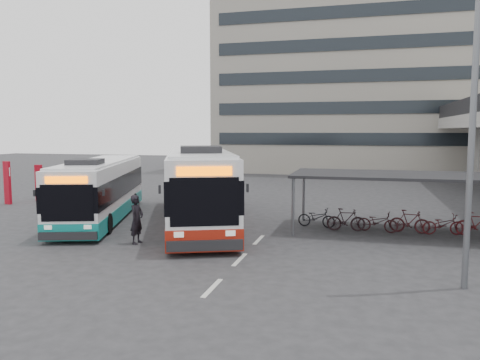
% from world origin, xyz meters
% --- Properties ---
extents(ground, '(120.00, 120.00, 0.00)m').
position_xyz_m(ground, '(0.00, 0.00, 0.00)').
color(ground, '#28282B').
rests_on(ground, ground).
extents(bike_shelter, '(10.00, 4.00, 2.54)m').
position_xyz_m(bike_shelter, '(8.50, 3.00, 1.36)').
color(bike_shelter, '#595B60').
rests_on(bike_shelter, ground).
extents(office_block, '(30.00, 15.00, 25.00)m').
position_xyz_m(office_block, '(6.00, 36.00, 12.50)').
color(office_block, gray).
rests_on(office_block, ground).
extents(road_markings, '(0.15, 7.60, 0.01)m').
position_xyz_m(road_markings, '(2.50, -3.00, 0.01)').
color(road_markings, beige).
rests_on(road_markings, ground).
extents(bus_main, '(7.28, 12.84, 3.76)m').
position_xyz_m(bus_main, '(-1.08, 2.83, 1.75)').
color(bus_main, white).
rests_on(bus_main, ground).
extents(bus_teal, '(5.48, 10.87, 3.16)m').
position_xyz_m(bus_teal, '(-6.02, 2.35, 1.47)').
color(bus_teal, white).
rests_on(bus_teal, ground).
extents(pedestrian, '(0.49, 0.72, 1.91)m').
position_xyz_m(pedestrian, '(-1.96, -1.78, 0.96)').
color(pedestrian, black).
rests_on(pedestrian, ground).
extents(lamp_post, '(1.45, 0.68, 8.60)m').
position_xyz_m(lamp_post, '(9.21, -4.27, 4.90)').
color(lamp_post, '#595B60').
rests_on(lamp_post, ground).
extents(sign_totem_mid, '(0.55, 0.30, 2.58)m').
position_xyz_m(sign_totem_mid, '(-14.08, 5.24, 1.33)').
color(sign_totem_mid, '#A10919').
rests_on(sign_totem_mid, ground).
extents(sign_totem_north, '(0.49, 0.24, 2.27)m').
position_xyz_m(sign_totem_north, '(-13.20, 6.93, 1.18)').
color(sign_totem_north, '#A10919').
rests_on(sign_totem_north, ground).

